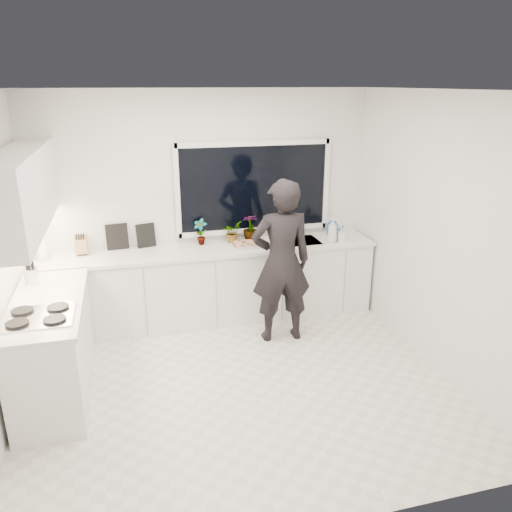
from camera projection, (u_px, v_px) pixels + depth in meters
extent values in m
cube|color=beige|center=(239.00, 384.00, 4.83)|extent=(4.00, 3.50, 0.02)
cube|color=white|center=(205.00, 206.00, 5.98)|extent=(4.00, 0.02, 2.70)
cube|color=white|center=(438.00, 235.00, 4.86)|extent=(0.02, 3.50, 2.70)
cube|color=white|center=(235.00, 89.00, 3.93)|extent=(4.00, 3.50, 0.02)
cube|color=black|center=(254.00, 188.00, 6.03)|extent=(1.80, 0.02, 1.00)
cube|color=white|center=(212.00, 286.00, 6.00)|extent=(3.92, 0.58, 0.88)
cube|color=white|center=(54.00, 348.00, 4.60)|extent=(0.58, 1.60, 0.88)
cube|color=silver|center=(211.00, 250.00, 5.84)|extent=(3.94, 0.62, 0.04)
cube|color=silver|center=(47.00, 303.00, 4.44)|extent=(0.62, 1.60, 0.04)
cube|color=white|center=(23.00, 190.00, 4.42)|extent=(0.34, 2.10, 0.70)
cube|color=silver|center=(295.00, 245.00, 6.11)|extent=(0.58, 0.42, 0.14)
cylinder|color=silver|center=(290.00, 228.00, 6.24)|extent=(0.03, 0.03, 0.22)
cube|color=black|center=(38.00, 316.00, 4.11)|extent=(0.56, 0.48, 0.03)
imported|color=black|center=(281.00, 262.00, 5.40)|extent=(0.68, 0.46, 1.83)
cube|color=silver|center=(250.00, 244.00, 5.92)|extent=(0.42, 0.32, 0.03)
cube|color=#AE3817|center=(250.00, 243.00, 5.92)|extent=(0.39, 0.28, 0.01)
cylinder|color=blue|center=(332.00, 229.00, 6.35)|extent=(0.15, 0.15, 0.13)
cylinder|color=white|center=(41.00, 247.00, 5.45)|extent=(0.14, 0.14, 0.26)
cube|color=brown|center=(81.00, 245.00, 5.59)|extent=(0.13, 0.10, 0.22)
cylinder|color=#B6B5BA|center=(31.00, 276.00, 4.78)|extent=(0.14, 0.14, 0.16)
cube|color=black|center=(146.00, 235.00, 5.84)|extent=(0.22, 0.07, 0.28)
cube|color=black|center=(117.00, 237.00, 5.76)|extent=(0.25, 0.05, 0.30)
imported|color=#26662D|center=(201.00, 232.00, 5.92)|extent=(0.20, 0.18, 0.31)
imported|color=#26662D|center=(232.00, 232.00, 6.02)|extent=(0.30, 0.30, 0.26)
imported|color=#26662D|center=(251.00, 228.00, 6.06)|extent=(0.19, 0.19, 0.33)
imported|color=#26662D|center=(296.00, 227.00, 6.21)|extent=(0.17, 0.18, 0.27)
imported|color=#D8BF66|center=(332.00, 230.00, 6.01)|extent=(0.15, 0.15, 0.30)
imported|color=#D8BF66|center=(341.00, 234.00, 6.06)|extent=(0.10, 0.10, 0.18)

